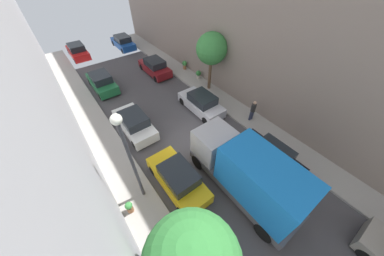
# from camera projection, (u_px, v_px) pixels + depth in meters

# --- Properties ---
(ground) EXTENTS (32.00, 32.00, 0.00)m
(ground) POSITION_uv_depth(u_px,v_px,m) (191.00, 140.00, 13.85)
(ground) COLOR #423F42
(sidewalk_left) EXTENTS (2.00, 44.00, 0.15)m
(sidewalk_left) POSITION_uv_depth(u_px,v_px,m) (125.00, 176.00, 11.66)
(sidewalk_left) COLOR gray
(sidewalk_left) RESTS_ON ground
(sidewalk_right) EXTENTS (2.00, 44.00, 0.15)m
(sidewalk_right) POSITION_uv_depth(u_px,v_px,m) (239.00, 112.00, 15.93)
(sidewalk_right) COLOR gray
(sidewalk_right) RESTS_ON ground
(parked_car_left_1) EXTENTS (1.78, 4.20, 1.57)m
(parked_car_left_1) POSITION_uv_depth(u_px,v_px,m) (178.00, 178.00, 10.83)
(parked_car_left_1) COLOR gold
(parked_car_left_1) RESTS_ON ground
(parked_car_left_2) EXTENTS (1.78, 4.20, 1.57)m
(parked_car_left_2) POSITION_uv_depth(u_px,v_px,m) (134.00, 123.00, 14.04)
(parked_car_left_2) COLOR white
(parked_car_left_2) RESTS_ON ground
(parked_car_left_3) EXTENTS (1.78, 4.20, 1.57)m
(parked_car_left_3) POSITION_uv_depth(u_px,v_px,m) (102.00, 82.00, 18.04)
(parked_car_left_3) COLOR #1E6638
(parked_car_left_3) RESTS_ON ground
(parked_car_left_4) EXTENTS (1.78, 4.20, 1.57)m
(parked_car_left_4) POSITION_uv_depth(u_px,v_px,m) (78.00, 51.00, 22.91)
(parked_car_left_4) COLOR red
(parked_car_left_4) RESTS_ON ground
(parked_car_right_1) EXTENTS (1.78, 4.20, 1.57)m
(parked_car_right_1) POSITION_uv_depth(u_px,v_px,m) (270.00, 156.00, 11.93)
(parked_car_right_1) COLOR black
(parked_car_right_1) RESTS_ON ground
(parked_car_right_2) EXTENTS (1.78, 4.20, 1.57)m
(parked_car_right_2) POSITION_uv_depth(u_px,v_px,m) (201.00, 103.00, 15.74)
(parked_car_right_2) COLOR silver
(parked_car_right_2) RESTS_ON ground
(parked_car_right_3) EXTENTS (1.78, 4.20, 1.57)m
(parked_car_right_3) POSITION_uv_depth(u_px,v_px,m) (155.00, 67.00, 20.11)
(parked_car_right_3) COLOR maroon
(parked_car_right_3) RESTS_ON ground
(parked_car_right_4) EXTENTS (1.78, 4.20, 1.57)m
(parked_car_right_4) POSITION_uv_depth(u_px,v_px,m) (123.00, 42.00, 24.83)
(parked_car_right_4) COLOR #194799
(parked_car_right_4) RESTS_ON ground
(delivery_truck) EXTENTS (2.26, 6.60, 3.38)m
(delivery_truck) POSITION_uv_depth(u_px,v_px,m) (248.00, 173.00, 9.84)
(delivery_truck) COLOR #4C4C51
(delivery_truck) RESTS_ON ground
(pedestrian) EXTENTS (0.40, 0.36, 1.72)m
(pedestrian) POSITION_uv_depth(u_px,v_px,m) (253.00, 110.00, 14.57)
(pedestrian) COLOR #2D334C
(pedestrian) RESTS_ON sidewalk_right
(street_tree_1) EXTENTS (2.58, 2.58, 5.03)m
(street_tree_1) POSITION_uv_depth(u_px,v_px,m) (212.00, 49.00, 15.74)
(street_tree_1) COLOR brown
(street_tree_1) RESTS_ON sidewalk_right
(potted_plant_1) EXTENTS (0.52, 0.52, 0.81)m
(potted_plant_1) POSITION_uv_depth(u_px,v_px,m) (198.00, 74.00, 19.31)
(potted_plant_1) COLOR #B2A899
(potted_plant_1) RESTS_ON sidewalk_right
(potted_plant_3) EXTENTS (0.38, 0.38, 0.78)m
(potted_plant_3) POSITION_uv_depth(u_px,v_px,m) (129.00, 207.00, 9.83)
(potted_plant_3) COLOR brown
(potted_plant_3) RESTS_ON sidewalk_left
(potted_plant_4) EXTENTS (0.52, 0.52, 0.90)m
(potted_plant_4) POSITION_uv_depth(u_px,v_px,m) (185.00, 64.00, 20.64)
(potted_plant_4) COLOR brown
(potted_plant_4) RESTS_ON sidewalk_right
(lamp_post) EXTENTS (0.44, 0.44, 5.82)m
(lamp_post) POSITION_uv_depth(u_px,v_px,m) (128.00, 151.00, 8.12)
(lamp_post) COLOR #333338
(lamp_post) RESTS_ON sidewalk_left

